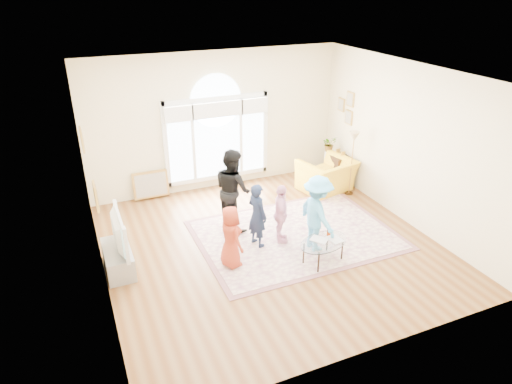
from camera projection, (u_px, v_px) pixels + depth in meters
name	position (u px, v px, depth m)	size (l,w,h in m)	color
ground	(270.00, 245.00, 8.69)	(6.00, 6.00, 0.00)	brown
room_shell	(219.00, 125.00, 10.37)	(6.00, 6.00, 6.00)	beige
area_rug	(295.00, 235.00, 9.01)	(3.60, 2.60, 0.02)	beige
rug_border	(295.00, 235.00, 9.01)	(3.80, 2.80, 0.01)	#805154
tv_console	(118.00, 259.00, 7.87)	(0.45, 1.00, 0.42)	#94979C
television	(114.00, 232.00, 7.64)	(0.18, 1.15, 0.66)	black
coffee_table	(324.00, 243.00, 8.01)	(1.11, 0.88, 0.54)	silver
armchair	(327.00, 175.00, 10.75)	(1.17, 1.02, 0.76)	yellow
side_cabinet	(339.00, 169.00, 11.18)	(0.40, 0.50, 0.70)	black
floor_lamp	(354.00, 142.00, 10.20)	(0.27, 0.27, 1.51)	black
plant_pedestal	(328.00, 164.00, 11.47)	(0.20, 0.20, 0.70)	white
potted_plant	(329.00, 144.00, 11.24)	(0.34, 0.30, 0.38)	#33722D
leaning_picture	(152.00, 198.00, 10.51)	(0.80, 0.05, 0.62)	tan
child_red	(231.00, 237.00, 7.82)	(0.55, 0.36, 1.13)	#A9361F
child_navy	(257.00, 215.00, 8.41)	(0.45, 0.30, 1.25)	#18223C
child_black	(233.00, 189.00, 8.95)	(0.80, 0.63, 1.65)	black
child_pink	(281.00, 214.00, 8.53)	(0.68, 0.29, 1.17)	#F6A8C8
child_blue	(317.00, 214.00, 8.23)	(0.94, 0.54, 1.46)	#55B6EE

